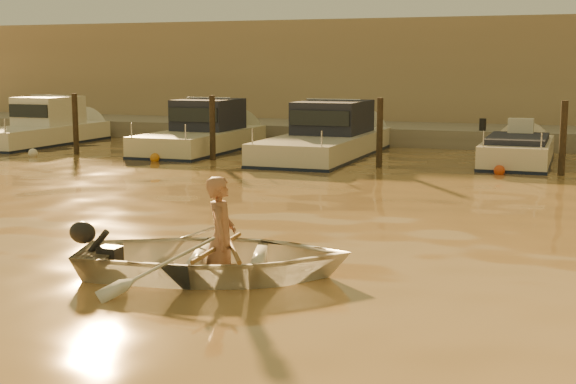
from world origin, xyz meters
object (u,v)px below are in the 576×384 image
at_px(person, 221,237).
at_px(moored_boat_2, 326,137).
at_px(moored_boat_0, 39,128).
at_px(waterfront_building, 456,77).
at_px(moored_boat_1, 201,133).
at_px(moored_boat_3, 517,156).
at_px(dinghy, 215,257).

distance_m(person, moored_boat_2, 15.11).
bearing_deg(moored_boat_0, waterfront_building, 38.92).
distance_m(moored_boat_0, moored_boat_1, 6.64).
height_order(moored_boat_2, waterfront_building, waterfront_building).
bearing_deg(moored_boat_1, waterfront_building, 57.58).
bearing_deg(moored_boat_3, dinghy, -101.43).
bearing_deg(moored_boat_1, moored_boat_2, 0.00).
height_order(person, waterfront_building, waterfront_building).
xyz_separation_m(person, moored_boat_3, (2.90, 14.79, -0.33)).
height_order(moored_boat_0, moored_boat_3, moored_boat_0).
height_order(dinghy, moored_boat_1, moored_boat_1).
xyz_separation_m(person, waterfront_building, (-0.59, 25.79, 1.84)).
height_order(person, moored_boat_2, moored_boat_2).
bearing_deg(person, moored_boat_3, -28.03).
xyz_separation_m(person, moored_boat_1, (-7.58, 14.79, 0.07)).
relative_size(moored_boat_1, moored_boat_2, 0.81).
bearing_deg(moored_boat_2, dinghy, -78.56).
height_order(moored_boat_0, waterfront_building, waterfront_building).
bearing_deg(waterfront_building, dinghy, -88.89).
xyz_separation_m(person, moored_boat_2, (-3.09, 14.79, 0.07)).
distance_m(dinghy, moored_boat_0, 20.47).
xyz_separation_m(person, moored_boat_0, (-14.22, 14.79, 0.07)).
relative_size(person, moored_boat_3, 0.31).
relative_size(person, moored_boat_2, 0.20).
bearing_deg(moored_boat_1, moored_boat_0, 180.00).
xyz_separation_m(moored_boat_0, moored_boat_1, (6.64, 0.00, 0.00)).
distance_m(dinghy, moored_boat_2, 15.12).
distance_m(moored_boat_0, moored_boat_3, 17.12).
bearing_deg(moored_boat_3, person, -101.10).
xyz_separation_m(dinghy, moored_boat_3, (3.00, 14.82, -0.05)).
bearing_deg(dinghy, moored_boat_0, 26.69).
bearing_deg(moored_boat_2, waterfront_building, 77.20).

